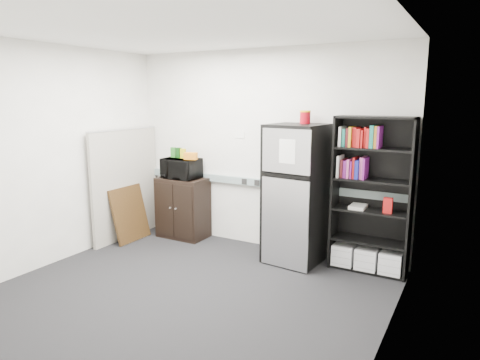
{
  "coord_description": "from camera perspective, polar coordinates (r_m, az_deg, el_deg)",
  "views": [
    {
      "loc": [
        2.57,
        -3.46,
        2.06
      ],
      "look_at": [
        0.13,
        0.9,
        1.09
      ],
      "focal_mm": 32.0,
      "sensor_mm": 36.0,
      "label": 1
    }
  ],
  "objects": [
    {
      "name": "electrical_raceway",
      "position": [
        5.9,
        2.83,
        -0.39
      ],
      "size": [
        3.92,
        0.05,
        0.1
      ],
      "primitive_type": "cube",
      "color": "gray",
      "rests_on": "wall_back"
    },
    {
      "name": "snack_box_a",
      "position": [
        6.39,
        -8.87,
        3.66
      ],
      "size": [
        0.08,
        0.07,
        0.15
      ],
      "primitive_type": "cube",
      "rotation": [
        0.0,
        0.0,
        0.25
      ],
      "color": "#1E5D1A",
      "rests_on": "microwave"
    },
    {
      "name": "wall_note",
      "position": [
        5.99,
        -0.03,
        6.08
      ],
      "size": [
        0.14,
        0.0,
        0.1
      ],
      "primitive_type": "cube",
      "color": "white",
      "rests_on": "wall_back"
    },
    {
      "name": "coffee_can",
      "position": [
        5.36,
        8.68,
        8.41
      ],
      "size": [
        0.13,
        0.13,
        0.18
      ],
      "color": "#9C0714",
      "rests_on": "refrigerator"
    },
    {
      "name": "snack_box_c",
      "position": [
        6.28,
        -7.6,
        3.53
      ],
      "size": [
        0.07,
        0.05,
        0.14
      ],
      "primitive_type": "cube",
      "rotation": [
        0.0,
        0.0,
        0.06
      ],
      "color": "gold",
      "rests_on": "microwave"
    },
    {
      "name": "snack_bag",
      "position": [
        6.15,
        -6.58,
        3.2
      ],
      "size": [
        0.2,
        0.15,
        0.1
      ],
      "primitive_type": "cube",
      "rotation": [
        0.0,
        0.0,
        0.31
      ],
      "color": "orange",
      "rests_on": "microwave"
    },
    {
      "name": "cabinet",
      "position": [
        6.43,
        -7.62,
        -3.66
      ],
      "size": [
        0.72,
        0.48,
        0.89
      ],
      "color": "black",
      "rests_on": "floor"
    },
    {
      "name": "microwave",
      "position": [
        6.3,
        -7.85,
        1.54
      ],
      "size": [
        0.53,
        0.36,
        0.29
      ],
      "primitive_type": "imported",
      "rotation": [
        0.0,
        0.0,
        0.01
      ],
      "color": "black",
      "rests_on": "cabinet"
    },
    {
      "name": "bookshelf",
      "position": [
        5.26,
        17.13,
        -2.12
      ],
      "size": [
        0.9,
        0.34,
        1.85
      ],
      "color": "black",
      "rests_on": "floor"
    },
    {
      "name": "floor",
      "position": [
        4.78,
        -6.83,
        -14.65
      ],
      "size": [
        4.0,
        4.0,
        0.0
      ],
      "primitive_type": "plane",
      "color": "black",
      "rests_on": "ground"
    },
    {
      "name": "ceiling",
      "position": [
        4.36,
        -7.68,
        19.31
      ],
      "size": [
        4.0,
        3.5,
        0.02
      ],
      "primitive_type": "cube",
      "color": "white",
      "rests_on": "wall_back"
    },
    {
      "name": "wall_left",
      "position": [
        5.78,
        -23.43,
        3.0
      ],
      "size": [
        0.02,
        3.5,
        2.7
      ],
      "primitive_type": "cube",
      "color": "silver",
      "rests_on": "floor"
    },
    {
      "name": "framed_poster",
      "position": [
        6.44,
        -14.48,
        -4.33
      ],
      "size": [
        0.22,
        0.62,
        0.79
      ],
      "rotation": [
        0.0,
        -0.23,
        0.0
      ],
      "color": "#321F0D",
      "rests_on": "floor"
    },
    {
      "name": "refrigerator",
      "position": [
        5.39,
        7.41,
        -1.88
      ],
      "size": [
        0.71,
        0.74,
        1.74
      ],
      "rotation": [
        0.0,
        0.0,
        -0.1
      ],
      "color": "black",
      "rests_on": "floor"
    },
    {
      "name": "snack_box_b",
      "position": [
        6.33,
        -8.16,
        3.61
      ],
      "size": [
        0.08,
        0.06,
        0.15
      ],
      "primitive_type": "cube",
      "rotation": [
        0.0,
        0.0,
        -0.2
      ],
      "color": "#0D390D",
      "rests_on": "microwave"
    },
    {
      "name": "wall_right",
      "position": [
        3.58,
        19.5,
        -1.09
      ],
      "size": [
        0.02,
        3.5,
        2.7
      ],
      "primitive_type": "cube",
      "color": "silver",
      "rests_on": "floor"
    },
    {
      "name": "wall_back",
      "position": [
        5.86,
        3.0,
        3.98
      ],
      "size": [
        4.0,
        0.02,
        2.7
      ],
      "primitive_type": "cube",
      "color": "silver",
      "rests_on": "floor"
    },
    {
      "name": "cubicle_partition",
      "position": [
        6.5,
        -14.99,
        -0.5
      ],
      "size": [
        0.06,
        1.3,
        1.62
      ],
      "color": "gray",
      "rests_on": "floor"
    }
  ]
}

